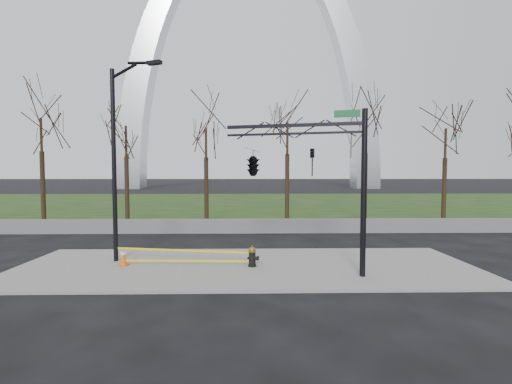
{
  "coord_description": "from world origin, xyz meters",
  "views": [
    {
      "loc": [
        0.15,
        -13.57,
        3.73
      ],
      "look_at": [
        0.44,
        2.0,
        2.91
      ],
      "focal_mm": 24.19,
      "sensor_mm": 36.0,
      "label": 1
    }
  ],
  "objects_px": {
    "traffic_signal_mast": "(273,163)",
    "traffic_cone": "(123,257)",
    "fire_hydrant": "(252,257)",
    "street_light": "(118,150)"
  },
  "relations": [
    {
      "from": "fire_hydrant",
      "to": "street_light",
      "type": "relative_size",
      "value": 0.1
    },
    {
      "from": "fire_hydrant",
      "to": "traffic_cone",
      "type": "bearing_deg",
      "value": -157.96
    },
    {
      "from": "fire_hydrant",
      "to": "traffic_signal_mast",
      "type": "height_order",
      "value": "traffic_signal_mast"
    },
    {
      "from": "traffic_cone",
      "to": "traffic_signal_mast",
      "type": "bearing_deg",
      "value": -7.66
    },
    {
      "from": "traffic_signal_mast",
      "to": "traffic_cone",
      "type": "bearing_deg",
      "value": -173.56
    },
    {
      "from": "traffic_cone",
      "to": "traffic_signal_mast",
      "type": "height_order",
      "value": "traffic_signal_mast"
    },
    {
      "from": "traffic_cone",
      "to": "traffic_signal_mast",
      "type": "relative_size",
      "value": 0.12
    },
    {
      "from": "fire_hydrant",
      "to": "traffic_signal_mast",
      "type": "distance_m",
      "value": 3.79
    },
    {
      "from": "street_light",
      "to": "traffic_signal_mast",
      "type": "height_order",
      "value": "street_light"
    },
    {
      "from": "traffic_cone",
      "to": "street_light",
      "type": "height_order",
      "value": "street_light"
    }
  ]
}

